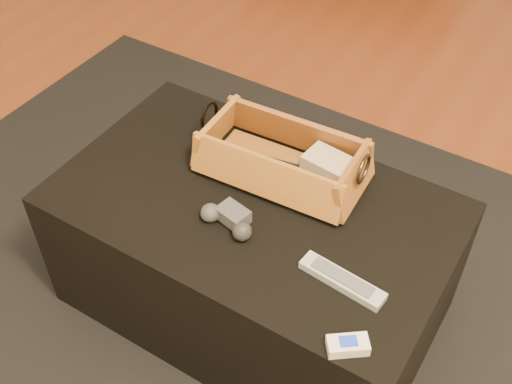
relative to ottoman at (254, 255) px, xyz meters
The scene contains 9 objects.
floor 0.30m from the ottoman, 10.26° to the left, with size 5.00×5.50×0.01m, color brown.
area_rug 0.22m from the ottoman, 90.00° to the right, with size 2.60×2.00×0.01m, color black.
ottoman is the anchor object (origin of this frame).
tv_remote 0.26m from the ottoman, 95.78° to the left, with size 0.23×0.05×0.02m, color black.
cloth_bundle 0.33m from the ottoman, 52.98° to the left, with size 0.12×0.08×0.06m, color tan.
wicker_basket 0.29m from the ottoman, 85.32° to the left, with size 0.44×0.25×0.15m.
game_controller 0.25m from the ottoman, 93.19° to the right, with size 0.15×0.09×0.05m.
silver_remote 0.39m from the ottoman, 20.48° to the right, with size 0.21×0.07×0.02m.
cream_gadget 0.51m from the ottoman, 33.69° to the right, with size 0.09×0.08×0.03m.
Camera 1 is at (0.40, -0.99, 1.57)m, focal length 45.00 mm.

